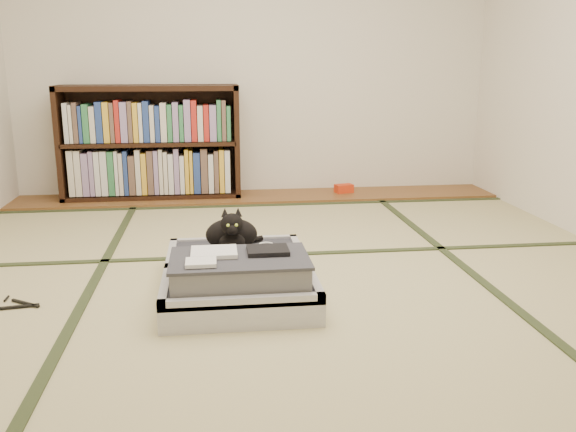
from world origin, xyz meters
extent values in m
plane|color=#C9BF86|center=(0.00, 0.00, 0.00)|extent=(4.50, 4.50, 0.00)
cube|color=brown|center=(0.00, 2.00, 0.01)|extent=(4.00, 0.50, 0.02)
cube|color=red|center=(0.75, 2.03, 0.06)|extent=(0.17, 0.12, 0.07)
plane|color=silver|center=(0.00, 2.25, 1.20)|extent=(4.00, 0.00, 4.00)
cube|color=#2D381E|center=(-1.00, 0.00, 0.00)|extent=(0.05, 4.50, 0.01)
cube|color=#2D381E|center=(1.00, 0.00, 0.00)|extent=(0.05, 4.50, 0.01)
cube|color=#2D381E|center=(0.00, 0.40, 0.00)|extent=(4.00, 0.05, 0.01)
cube|color=#2D381E|center=(0.00, 1.70, 0.00)|extent=(4.00, 0.05, 0.01)
cube|color=black|center=(-1.57, 2.07, 0.47)|extent=(0.04, 0.33, 0.93)
cube|color=black|center=(-0.17, 2.07, 0.47)|extent=(0.04, 0.33, 0.93)
cube|color=black|center=(-0.87, 2.07, 0.03)|extent=(1.45, 0.33, 0.04)
cube|color=black|center=(-0.87, 2.07, 0.91)|extent=(1.45, 0.33, 0.04)
cube|color=black|center=(-0.87, 2.07, 0.47)|extent=(1.38, 0.33, 0.03)
cube|color=black|center=(-0.87, 2.22, 0.47)|extent=(1.45, 0.02, 0.93)
cube|color=gray|center=(-0.87, 2.05, 0.25)|extent=(1.30, 0.23, 0.39)
cube|color=gray|center=(-0.87, 2.05, 0.66)|extent=(1.30, 0.23, 0.35)
cube|color=silver|center=(-0.26, -0.40, 0.06)|extent=(0.71, 0.47, 0.12)
cube|color=#2F3037|center=(-0.26, -0.40, 0.09)|extent=(0.63, 0.40, 0.09)
cube|color=silver|center=(-0.26, -0.62, 0.13)|extent=(0.71, 0.04, 0.05)
cube|color=silver|center=(-0.26, -0.18, 0.13)|extent=(0.71, 0.04, 0.05)
cube|color=silver|center=(-0.60, -0.40, 0.13)|extent=(0.04, 0.47, 0.05)
cube|color=silver|center=(0.07, -0.40, 0.13)|extent=(0.04, 0.47, 0.05)
cube|color=silver|center=(-0.26, 0.07, 0.06)|extent=(0.71, 0.47, 0.12)
cube|color=#2F3037|center=(-0.26, 0.07, 0.09)|extent=(0.63, 0.40, 0.09)
cube|color=silver|center=(-0.26, -0.15, 0.13)|extent=(0.71, 0.04, 0.05)
cube|color=silver|center=(-0.26, 0.29, 0.13)|extent=(0.71, 0.04, 0.05)
cube|color=silver|center=(-0.60, 0.07, 0.13)|extent=(0.04, 0.47, 0.05)
cube|color=silver|center=(0.07, 0.07, 0.13)|extent=(0.04, 0.47, 0.05)
cylinder|color=black|center=(-0.26, -0.16, 0.13)|extent=(0.64, 0.02, 0.02)
cube|color=gray|center=(-0.26, -0.40, 0.18)|extent=(0.60, 0.37, 0.12)
cube|color=#37373E|center=(-0.26, -0.40, 0.25)|extent=(0.62, 0.39, 0.01)
cube|color=white|center=(-0.38, -0.35, 0.27)|extent=(0.21, 0.17, 0.02)
cube|color=black|center=(-0.13, -0.35, 0.27)|extent=(0.19, 0.15, 0.02)
cube|color=white|center=(-0.43, -0.50, 0.27)|extent=(0.13, 0.11, 0.02)
cube|color=white|center=(-0.47, -0.63, 0.07)|extent=(0.06, 0.01, 0.04)
cube|color=white|center=(-0.36, -0.63, 0.06)|extent=(0.05, 0.01, 0.03)
cube|color=orange|center=(-0.03, -0.63, 0.07)|extent=(0.05, 0.01, 0.03)
cube|color=#197F33|center=(-0.09, -0.63, 0.09)|extent=(0.04, 0.01, 0.03)
ellipsoid|color=black|center=(-0.28, 0.11, 0.22)|extent=(0.27, 0.18, 0.17)
ellipsoid|color=black|center=(-0.28, 0.03, 0.20)|extent=(0.14, 0.10, 0.10)
ellipsoid|color=black|center=(-0.28, 0.00, 0.31)|extent=(0.12, 0.11, 0.11)
sphere|color=black|center=(-0.28, -0.05, 0.29)|extent=(0.05, 0.05, 0.05)
cone|color=black|center=(-0.32, 0.02, 0.36)|extent=(0.04, 0.05, 0.05)
cone|color=black|center=(-0.25, 0.02, 0.36)|extent=(0.04, 0.05, 0.05)
sphere|color=#A5BF33|center=(-0.30, -0.05, 0.31)|extent=(0.02, 0.02, 0.02)
sphere|color=#A5BF33|center=(-0.26, -0.05, 0.31)|extent=(0.02, 0.02, 0.02)
cylinder|color=black|center=(-0.19, 0.19, 0.16)|extent=(0.17, 0.10, 0.03)
torus|color=white|center=(-0.10, 0.12, 0.14)|extent=(0.10, 0.10, 0.01)
torus|color=white|center=(-0.10, 0.12, 0.15)|extent=(0.08, 0.08, 0.01)
cube|color=black|center=(-1.26, -0.21, 0.01)|extent=(0.15, 0.11, 0.01)
cylinder|color=black|center=(-1.37, -0.14, 0.01)|extent=(0.01, 0.06, 0.01)
camera|label=1|loc=(-0.37, -3.02, 1.10)|focal=38.00mm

